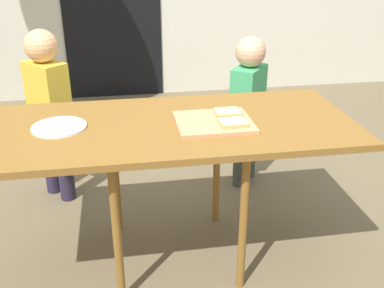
{
  "coord_description": "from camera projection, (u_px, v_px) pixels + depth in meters",
  "views": [
    {
      "loc": [
        -0.21,
        -1.81,
        1.46
      ],
      "look_at": [
        0.09,
        0.0,
        0.6
      ],
      "focal_mm": 42.38,
      "sensor_mm": 36.0,
      "label": 1
    }
  ],
  "objects": [
    {
      "name": "ground_plane",
      "position": [
        175.0,
        254.0,
        2.27
      ],
      "size": [
        16.0,
        16.0,
        0.0
      ],
      "primitive_type": "plane",
      "color": "brown"
    },
    {
      "name": "dining_table",
      "position": [
        172.0,
        134.0,
        1.99
      ],
      "size": [
        1.6,
        0.71,
        0.71
      ],
      "color": "brown",
      "rests_on": "ground"
    },
    {
      "name": "cutting_board",
      "position": [
        214.0,
        122.0,
        1.96
      ],
      "size": [
        0.33,
        0.29,
        0.02
      ],
      "primitive_type": "cube",
      "color": "tan",
      "rests_on": "dining_table"
    },
    {
      "name": "pizza_slice_near_right",
      "position": [
        233.0,
        122.0,
        1.91
      ],
      "size": [
        0.12,
        0.1,
        0.02
      ],
      "color": "#E7A863",
      "rests_on": "cutting_board"
    },
    {
      "name": "pizza_slice_far_right",
      "position": [
        228.0,
        112.0,
        2.02
      ],
      "size": [
        0.12,
        0.1,
        0.02
      ],
      "color": "#E7A863",
      "rests_on": "cutting_board"
    },
    {
      "name": "plate_white_left",
      "position": [
        59.0,
        127.0,
        1.92
      ],
      "size": [
        0.23,
        0.23,
        0.01
      ],
      "primitive_type": "cylinder",
      "color": "white",
      "rests_on": "dining_table"
    },
    {
      "name": "child_left",
      "position": [
        49.0,
        105.0,
        2.55
      ],
      "size": [
        0.26,
        0.27,
        1.01
      ],
      "color": "#272237",
      "rests_on": "ground"
    },
    {
      "name": "child_right",
      "position": [
        248.0,
        102.0,
        2.73
      ],
      "size": [
        0.26,
        0.27,
        0.93
      ],
      "color": "#3C4338",
      "rests_on": "ground"
    }
  ]
}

